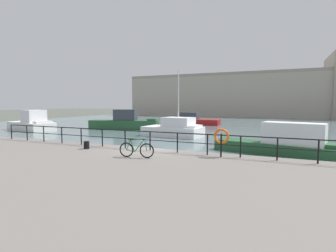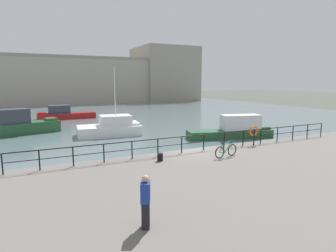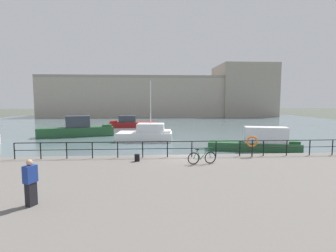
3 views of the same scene
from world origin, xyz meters
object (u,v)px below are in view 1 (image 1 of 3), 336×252
at_px(moored_green_narrowboat, 283,143).
at_px(moored_red_daysailer, 194,120).
at_px(parked_bicycle, 136,150).
at_px(life_ring_stand, 221,137).
at_px(mooring_bollard, 87,145).
at_px(moored_white_yacht, 125,122).
at_px(moored_blue_motorboat, 32,123).
at_px(harbor_building, 279,94).
at_px(moored_cabin_cruiser, 174,129).

bearing_deg(moored_green_narrowboat, moored_red_daysailer, 135.25).
xyz_separation_m(parked_bicycle, life_ring_stand, (3.73, 1.79, 0.59)).
height_order(moored_green_narrowboat, mooring_bollard, moored_green_narrowboat).
bearing_deg(moored_white_yacht, moored_blue_motorboat, -163.89).
relative_size(moored_green_narrowboat, mooring_bollard, 18.47).
distance_m(harbor_building, moored_white_yacht, 46.43).
bearing_deg(parked_bicycle, life_ring_stand, 16.38).
relative_size(moored_cabin_cruiser, parked_bicycle, 3.75).
bearing_deg(life_ring_stand, moored_white_yacht, 135.02).
height_order(moored_cabin_cruiser, parked_bicycle, moored_cabin_cruiser).
xyz_separation_m(moored_cabin_cruiser, life_ring_stand, (7.21, -11.71, 0.93)).
xyz_separation_m(moored_red_daysailer, life_ring_stand, (10.03, -26.76, 1.01)).
xyz_separation_m(moored_green_narrowboat, mooring_bollard, (-10.43, -6.43, 0.14)).
bearing_deg(mooring_bollard, harbor_building, 80.71).
bearing_deg(life_ring_stand, moored_blue_motorboat, 158.65).
relative_size(harbor_building, life_ring_stand, 45.58).
bearing_deg(moored_blue_motorboat, harbor_building, 73.38).
bearing_deg(moored_blue_motorboat, mooring_bollard, -18.07).
height_order(harbor_building, moored_red_daysailer, harbor_building).
relative_size(moored_green_narrowboat, moored_cabin_cruiser, 1.23).
xyz_separation_m(moored_cabin_cruiser, mooring_bollard, (-0.40, -12.55, 0.18)).
xyz_separation_m(moored_blue_motorboat, parked_bicycle, (21.79, -11.77, 0.23)).
distance_m(harbor_building, moored_blue_motorboat, 55.96).
bearing_deg(moored_red_daysailer, mooring_bollard, 93.60).
distance_m(parked_bicycle, mooring_bollard, 4.00).
bearing_deg(mooring_bollard, parked_bicycle, -13.81).
height_order(harbor_building, mooring_bollard, harbor_building).
bearing_deg(moored_green_narrowboat, moored_blue_motorboat, -174.80).
xyz_separation_m(moored_blue_motorboat, mooring_bollard, (17.91, -10.81, 0.06)).
bearing_deg(moored_blue_motorboat, moored_cabin_cruiser, 18.47).
distance_m(moored_white_yacht, parked_bicycle, 21.42).
distance_m(moored_red_daysailer, parked_bicycle, 29.24).
relative_size(moored_white_yacht, moored_red_daysailer, 1.18).
bearing_deg(moored_white_yacht, parked_bicycle, -70.75).
xyz_separation_m(moored_blue_motorboat, moored_white_yacht, (9.65, 5.88, 0.03)).
height_order(harbor_building, moored_white_yacht, harbor_building).
xyz_separation_m(moored_cabin_cruiser, moored_red_daysailer, (-2.82, 15.04, -0.08)).
distance_m(moored_cabin_cruiser, life_ring_stand, 13.79).
xyz_separation_m(moored_green_narrowboat, moored_white_yacht, (-18.69, 10.27, 0.10)).
relative_size(harbor_building, moored_red_daysailer, 8.29).
height_order(parked_bicycle, mooring_bollard, parked_bicycle).
bearing_deg(parked_bicycle, moored_cabin_cruiser, 95.22).
bearing_deg(moored_green_narrowboat, parked_bicycle, -117.56).
height_order(moored_blue_motorboat, moored_cabin_cruiser, moored_cabin_cruiser).
xyz_separation_m(moored_green_narrowboat, moored_blue_motorboat, (-28.34, 4.38, 0.07)).
bearing_deg(mooring_bollard, moored_green_narrowboat, 31.67).
bearing_deg(moored_blue_motorboat, moored_red_daysailer, 60.34).
height_order(moored_green_narrowboat, parked_bicycle, moored_green_narrowboat).
relative_size(moored_cabin_cruiser, moored_white_yacht, 0.73).
height_order(harbor_building, parked_bicycle, harbor_building).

